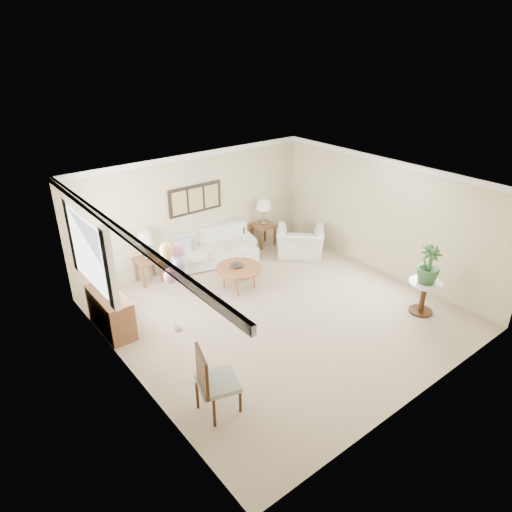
{
  "coord_description": "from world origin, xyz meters",
  "views": [
    {
      "loc": [
        -5.02,
        -5.62,
        4.9
      ],
      "look_at": [
        -0.11,
        0.6,
        1.05
      ],
      "focal_mm": 32.0,
      "sensor_mm": 36.0,
      "label": 1
    }
  ],
  "objects_px": {
    "armchair": "(300,243)",
    "balloon_cluster": "(174,261)",
    "sofa": "(212,249)",
    "coffee_table": "(239,269)",
    "accent_chair": "(213,380)"
  },
  "relations": [
    {
      "from": "sofa",
      "to": "coffee_table",
      "type": "distance_m",
      "value": 1.43
    },
    {
      "from": "sofa",
      "to": "armchair",
      "type": "xyz_separation_m",
      "value": [
        1.86,
        -1.05,
        0.03
      ]
    },
    {
      "from": "accent_chair",
      "to": "balloon_cluster",
      "type": "xyz_separation_m",
      "value": [
        0.64,
        2.12,
        0.83
      ]
    },
    {
      "from": "sofa",
      "to": "balloon_cluster",
      "type": "relative_size",
      "value": 1.4
    },
    {
      "from": "armchair",
      "to": "balloon_cluster",
      "type": "bearing_deg",
      "value": 57.29
    },
    {
      "from": "sofa",
      "to": "balloon_cluster",
      "type": "xyz_separation_m",
      "value": [
        -2.01,
        -1.96,
        1.09
      ]
    },
    {
      "from": "armchair",
      "to": "accent_chair",
      "type": "bearing_deg",
      "value": 77.93
    },
    {
      "from": "sofa",
      "to": "coffee_table",
      "type": "bearing_deg",
      "value": -99.61
    },
    {
      "from": "sofa",
      "to": "armchair",
      "type": "height_order",
      "value": "sofa"
    },
    {
      "from": "accent_chair",
      "to": "coffee_table",
      "type": "bearing_deg",
      "value": 48.0
    },
    {
      "from": "armchair",
      "to": "accent_chair",
      "type": "distance_m",
      "value": 5.44
    },
    {
      "from": "coffee_table",
      "to": "balloon_cluster",
      "type": "height_order",
      "value": "balloon_cluster"
    },
    {
      "from": "sofa",
      "to": "accent_chair",
      "type": "height_order",
      "value": "accent_chair"
    },
    {
      "from": "armchair",
      "to": "balloon_cluster",
      "type": "distance_m",
      "value": 4.12
    },
    {
      "from": "coffee_table",
      "to": "balloon_cluster",
      "type": "xyz_separation_m",
      "value": [
        -1.77,
        -0.56,
        0.96
      ]
    }
  ]
}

